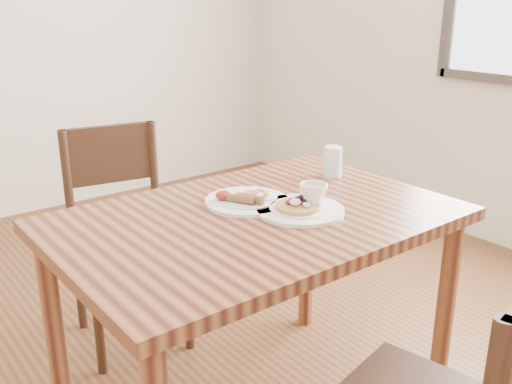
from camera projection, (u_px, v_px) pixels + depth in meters
dining_table at (256, 244)px, 1.76m from camera, size 1.20×0.80×0.75m
chair_far at (123, 225)px, 2.32m from camera, size 0.49×0.49×0.88m
pancake_plate at (301, 207)px, 1.75m from camera, size 0.27×0.27×0.06m
breakfast_plate at (246, 200)px, 1.81m from camera, size 0.27×0.27×0.04m
teacup_saucer at (313, 198)px, 1.74m from camera, size 0.14×0.14×0.09m
water_glass at (332, 162)px, 2.08m from camera, size 0.07×0.07×0.11m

